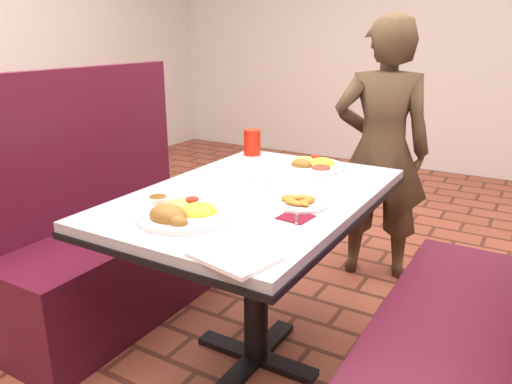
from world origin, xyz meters
TOP-DOWN VIEW (x-y plane):
  - dining_table at (0.00, 0.00)m, footprint 0.81×1.21m
  - booth_bench_left at (-0.80, 0.00)m, footprint 0.47×1.20m
  - booth_bench_right at (0.80, 0.00)m, footprint 0.47×1.20m
  - diner_person at (0.16, 1.06)m, footprint 0.60×0.49m
  - near_dinner_plate at (-0.07, -0.37)m, footprint 0.30×0.30m
  - far_dinner_plate at (0.04, 0.43)m, footprint 0.28×0.28m
  - plantain_plate at (0.21, -0.05)m, footprint 0.19×0.19m
  - maroon_napkin at (0.25, -0.17)m, footprint 0.11×0.11m
  - spoon_utensil at (0.26, -0.17)m, footprint 0.06×0.12m
  - red_tumbler at (-0.32, 0.51)m, footprint 0.08×0.08m
  - paper_napkin at (0.24, -0.53)m, footprint 0.24×0.20m
  - knife_utensil at (-0.09, -0.37)m, footprint 0.06×0.18m
  - fork_utensil at (-0.11, -0.42)m, footprint 0.02×0.14m
  - lettuce_shreds at (0.04, 0.06)m, footprint 0.28×0.32m

SIDE VIEW (x-z plane):
  - booth_bench_left at x=-0.80m, z-range -0.26..0.92m
  - booth_bench_right at x=0.80m, z-range -0.26..0.92m
  - dining_table at x=0.00m, z-range 0.28..1.03m
  - diner_person at x=0.16m, z-range 0.00..1.42m
  - lettuce_shreds at x=0.04m, z-range 0.75..0.75m
  - maroon_napkin at x=0.25m, z-range 0.75..0.75m
  - spoon_utensil at x=0.26m, z-range 0.75..0.76m
  - paper_napkin at x=0.24m, z-range 0.75..0.76m
  - fork_utensil at x=-0.11m, z-range 0.76..0.76m
  - knife_utensil at x=-0.09m, z-range 0.76..0.76m
  - plantain_plate at x=0.21m, z-range 0.75..0.78m
  - far_dinner_plate at x=0.04m, z-range 0.74..0.81m
  - near_dinner_plate at x=-0.07m, z-range 0.74..0.83m
  - red_tumbler at x=-0.32m, z-range 0.75..0.87m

